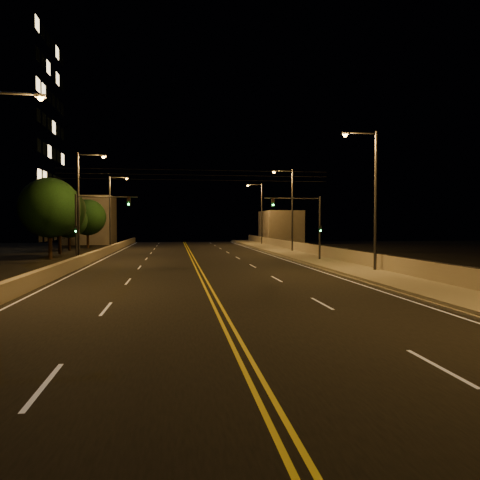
{
  "coord_description": "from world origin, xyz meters",
  "views": [
    {
      "loc": [
        -1.74,
        -8.77,
        3.44
      ],
      "look_at": [
        2.0,
        18.0,
        2.5
      ],
      "focal_mm": 35.0,
      "sensor_mm": 36.0,
      "label": 1
    }
  ],
  "objects": [
    {
      "name": "tree_0",
      "position": [
        -13.78,
        38.87,
        4.99
      ],
      "size": [
        5.85,
        5.85,
        7.92
      ],
      "color": "black",
      "rests_on": "ground"
    },
    {
      "name": "streetlight_3",
      "position": [
        11.54,
        63.4,
        5.57
      ],
      "size": [
        2.55,
        0.28,
        9.71
      ],
      "color": "#2D2D33",
      "rests_on": "ground"
    },
    {
      "name": "tree_1",
      "position": [
        -14.65,
        46.38,
        4.94
      ],
      "size": [
        5.78,
        5.78,
        7.83
      ],
      "color": "black",
      "rests_on": "ground"
    },
    {
      "name": "distant_building_left",
      "position": [
        -16.0,
        72.79,
        4.03
      ],
      "size": [
        8.0,
        8.0,
        8.06
      ],
      "primitive_type": "cube",
      "color": "slate",
      "rests_on": "ground"
    },
    {
      "name": "tree_3",
      "position": [
        -13.88,
        59.32,
        4.35
      ],
      "size": [
        5.09,
        5.09,
        6.9
      ],
      "color": "black",
      "rests_on": "ground"
    },
    {
      "name": "road",
      "position": [
        0.0,
        20.0,
        0.01
      ],
      "size": [
        18.0,
        120.0,
        0.02
      ],
      "primitive_type": "cube",
      "color": "black",
      "rests_on": "ground"
    },
    {
      "name": "tree_2",
      "position": [
        -15.16,
        53.6,
        3.88
      ],
      "size": [
        4.55,
        4.55,
        6.17
      ],
      "color": "black",
      "rests_on": "ground"
    },
    {
      "name": "curb",
      "position": [
        8.93,
        20.0,
        0.07
      ],
      "size": [
        0.14,
        120.0,
        0.15
      ],
      "primitive_type": "cube",
      "color": "gray",
      "rests_on": "ground"
    },
    {
      "name": "overhead_wires",
      "position": [
        0.0,
        29.5,
        7.4
      ],
      "size": [
        22.0,
        0.03,
        0.83
      ],
      "color": "black"
    },
    {
      "name": "traffic_signal_left",
      "position": [
        -8.77,
        31.27,
        3.74
      ],
      "size": [
        5.11,
        0.31,
        5.87
      ],
      "color": "#2D2D33",
      "rests_on": "ground"
    },
    {
      "name": "parapet_rail",
      "position": [
        12.45,
        20.0,
        1.33
      ],
      "size": [
        0.06,
        120.0,
        0.06
      ],
      "primitive_type": "cylinder",
      "rotation": [
        1.57,
        0.0,
        0.0
      ],
      "color": "black",
      "rests_on": "parapet_wall"
    },
    {
      "name": "streetlight_5",
      "position": [
        -9.94,
        34.28,
        5.57
      ],
      "size": [
        2.55,
        0.28,
        9.71
      ],
      "color": "#2D2D33",
      "rests_on": "ground"
    },
    {
      "name": "streetlight_2",
      "position": [
        11.54,
        44.18,
        5.57
      ],
      "size": [
        2.55,
        0.28,
        9.71
      ],
      "color": "#2D2D33",
      "rests_on": "ground"
    },
    {
      "name": "distant_building_right",
      "position": [
        16.5,
        70.92,
        2.82
      ],
      "size": [
        6.0,
        10.0,
        5.65
      ],
      "primitive_type": "cube",
      "color": "slate",
      "rests_on": "ground"
    },
    {
      "name": "parapet_wall",
      "position": [
        12.45,
        20.0,
        0.8
      ],
      "size": [
        0.3,
        120.0,
        1.0
      ],
      "primitive_type": "cube",
      "color": "gray",
      "rests_on": "sidewalk"
    },
    {
      "name": "streetlight_6",
      "position": [
        -9.94,
        54.62,
        5.57
      ],
      "size": [
        2.55,
        0.28,
        9.71
      ],
      "color": "#2D2D33",
      "rests_on": "ground"
    },
    {
      "name": "lane_markings",
      "position": [
        0.0,
        19.93,
        0.02
      ],
      "size": [
        17.32,
        116.0,
        0.0
      ],
      "color": "silver",
      "rests_on": "road"
    },
    {
      "name": "ground",
      "position": [
        0.0,
        0.0,
        0.0
      ],
      "size": [
        160.0,
        160.0,
        0.0
      ],
      "primitive_type": "plane",
      "color": "black",
      "rests_on": "ground"
    },
    {
      "name": "traffic_signal_right",
      "position": [
        9.97,
        31.27,
        3.74
      ],
      "size": [
        5.11,
        0.31,
        5.87
      ],
      "color": "#2D2D33",
      "rests_on": "ground"
    },
    {
      "name": "streetlight_1",
      "position": [
        11.54,
        21.47,
        5.57
      ],
      "size": [
        2.55,
        0.28,
        9.71
      ],
      "color": "#2D2D33",
      "rests_on": "ground"
    },
    {
      "name": "sidewalk",
      "position": [
        10.8,
        20.0,
        0.15
      ],
      "size": [
        3.6,
        120.0,
        0.3
      ],
      "primitive_type": "cube",
      "color": "gray",
      "rests_on": "ground"
    },
    {
      "name": "jersey_barrier",
      "position": [
        -9.24,
        20.0,
        0.44
      ],
      "size": [
        0.45,
        120.0,
        0.87
      ],
      "primitive_type": "cube",
      "color": "gray",
      "rests_on": "ground"
    }
  ]
}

